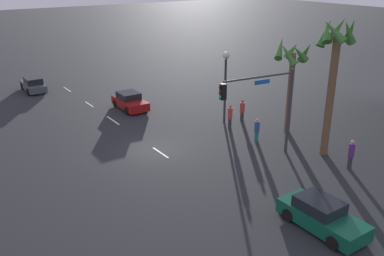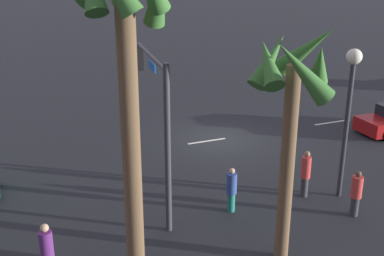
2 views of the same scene
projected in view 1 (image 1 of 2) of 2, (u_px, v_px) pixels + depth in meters
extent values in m
plane|color=#232628|center=(155.00, 149.00, 28.66)|extent=(220.00, 220.00, 0.00)
cube|color=silver|center=(67.00, 89.00, 42.57)|extent=(2.03, 0.14, 0.01)
cube|color=silver|center=(89.00, 104.00, 37.96)|extent=(1.88, 0.14, 0.01)
cube|color=silver|center=(113.00, 120.00, 34.00)|extent=(2.35, 0.14, 0.01)
cube|color=silver|center=(161.00, 153.00, 28.10)|extent=(2.02, 0.14, 0.01)
cube|color=maroon|center=(130.00, 103.00, 36.64)|extent=(3.99, 1.89, 0.71)
cube|color=black|center=(129.00, 95.00, 36.60)|extent=(1.93, 1.64, 0.55)
cylinder|color=black|center=(146.00, 107.00, 36.19)|extent=(0.64, 0.23, 0.64)
cylinder|color=black|center=(127.00, 111.00, 35.31)|extent=(0.64, 0.23, 0.64)
cylinder|color=black|center=(133.00, 100.00, 38.11)|extent=(0.64, 0.23, 0.64)
cylinder|color=black|center=(115.00, 103.00, 37.22)|extent=(0.64, 0.23, 0.64)
cube|color=#0F5138|center=(322.00, 219.00, 19.83)|extent=(4.29, 1.81, 0.72)
cube|color=black|center=(319.00, 205.00, 19.81)|extent=(2.06, 1.59, 0.55)
cylinder|color=black|center=(357.00, 230.00, 19.32)|extent=(0.64, 0.22, 0.64)
cylinder|color=black|center=(333.00, 243.00, 18.43)|extent=(0.64, 0.22, 0.64)
cylinder|color=black|center=(312.00, 205.00, 21.38)|extent=(0.64, 0.22, 0.64)
cylinder|color=black|center=(288.00, 215.00, 20.49)|extent=(0.64, 0.22, 0.64)
cube|color=#474C51|center=(33.00, 86.00, 41.95)|extent=(3.96, 1.69, 0.64)
cube|color=black|center=(33.00, 81.00, 41.55)|extent=(1.91, 1.48, 0.59)
cylinder|color=black|center=(22.00, 86.00, 42.55)|extent=(0.64, 0.22, 0.64)
cylinder|color=black|center=(38.00, 84.00, 43.37)|extent=(0.64, 0.22, 0.64)
cylinder|color=black|center=(29.00, 92.00, 40.65)|extent=(0.64, 0.22, 0.64)
cylinder|color=black|center=(45.00, 89.00, 41.47)|extent=(0.64, 0.22, 0.64)
cylinder|color=#38383D|center=(289.00, 112.00, 27.29)|extent=(0.20, 0.20, 5.65)
cylinder|color=#38383D|center=(259.00, 77.00, 25.30)|extent=(0.72, 5.00, 0.12)
cube|color=black|center=(223.00, 92.00, 24.43)|extent=(0.36, 0.36, 0.95)
sphere|color=#360503|center=(220.00, 87.00, 24.25)|extent=(0.20, 0.20, 0.20)
sphere|color=#392605|center=(220.00, 92.00, 24.35)|extent=(0.20, 0.20, 0.20)
sphere|color=green|center=(220.00, 97.00, 24.46)|extent=(0.20, 0.20, 0.20)
cube|color=#1959B2|center=(262.00, 82.00, 25.52)|extent=(0.17, 1.10, 0.28)
cylinder|color=#2D2D33|center=(225.00, 91.00, 32.75)|extent=(0.18, 0.18, 5.08)
sphere|color=#F2EACC|center=(226.00, 55.00, 31.74)|extent=(0.56, 0.56, 0.56)
cylinder|color=#333338|center=(230.00, 123.00, 32.30)|extent=(0.38, 0.38, 0.78)
cylinder|color=#BF3833|center=(230.00, 113.00, 32.01)|extent=(0.50, 0.50, 0.85)
sphere|color=#8C664C|center=(230.00, 106.00, 31.81)|extent=(0.23, 0.23, 0.23)
cylinder|color=#1E7266|center=(256.00, 136.00, 29.91)|extent=(0.34, 0.34, 0.70)
cylinder|color=#2D478C|center=(257.00, 127.00, 29.65)|extent=(0.45, 0.45, 0.76)
sphere|color=tan|center=(257.00, 120.00, 29.47)|extent=(0.21, 0.21, 0.21)
cylinder|color=#333338|center=(350.00, 163.00, 25.78)|extent=(0.33, 0.33, 0.79)
cylinder|color=#59266B|center=(352.00, 150.00, 25.48)|extent=(0.44, 0.44, 0.86)
sphere|color=tan|center=(353.00, 142.00, 25.29)|extent=(0.23, 0.23, 0.23)
cylinder|color=#333338|center=(242.00, 116.00, 33.90)|extent=(0.41, 0.41, 0.72)
cylinder|color=#BF3833|center=(242.00, 107.00, 33.63)|extent=(0.54, 0.54, 0.78)
sphere|color=brown|center=(243.00, 101.00, 33.45)|extent=(0.21, 0.21, 0.21)
cylinder|color=brown|center=(290.00, 93.00, 30.69)|extent=(0.41, 0.41, 5.93)
cone|color=#38702D|center=(300.00, 54.00, 28.99)|extent=(0.82, 1.50, 1.38)
cone|color=#38702D|center=(305.00, 52.00, 29.81)|extent=(1.75, 1.12, 1.74)
cone|color=#38702D|center=(292.00, 51.00, 30.21)|extent=(1.13, 1.29, 1.36)
cone|color=#38702D|center=(280.00, 48.00, 29.82)|extent=(1.51, 1.77, 1.65)
cone|color=#38702D|center=(288.00, 55.00, 29.02)|extent=(1.59, 0.99, 1.63)
cylinder|color=brown|center=(330.00, 97.00, 26.58)|extent=(0.50, 0.50, 7.85)
cone|color=#38702D|center=(349.00, 32.00, 24.54)|extent=(0.57, 1.25, 1.55)
cone|color=#38702D|center=(350.00, 30.00, 25.17)|extent=(1.35, 1.09, 1.57)
cone|color=#38702D|center=(338.00, 28.00, 25.76)|extent=(1.29, 1.23, 1.55)
cone|color=#38702D|center=(325.00, 33.00, 25.85)|extent=(0.62, 1.34, 1.82)
cone|color=#38702D|center=(327.00, 33.00, 25.21)|extent=(1.33, 1.24, 1.35)
cone|color=#38702D|center=(334.00, 31.00, 24.46)|extent=(1.69, 1.11, 1.52)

